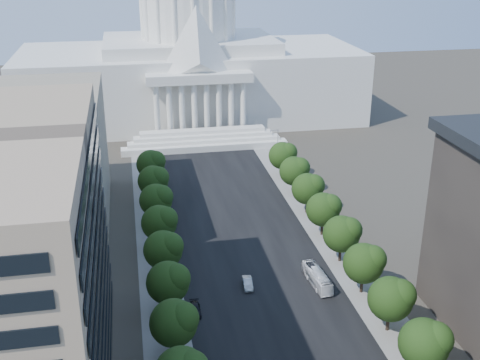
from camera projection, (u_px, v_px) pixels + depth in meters
road_asphalt at (238, 229)px, 137.32m from camera, size 30.00×260.00×0.01m
sidewalk_left at (154, 236)px, 134.05m from camera, size 8.00×260.00×0.02m
sidewalk_right at (318, 223)px, 140.58m from camera, size 8.00×260.00×0.02m
capitol at (190, 63)px, 216.27m from camera, size 120.00×56.00×73.00m
office_block_left_far at (16, 167)px, 132.56m from camera, size 38.00×52.00×30.00m
tree_l_d at (176, 322)px, 93.42m from camera, size 7.79×7.60×9.97m
tree_l_e at (170, 282)px, 104.36m from camera, size 7.79×7.60×9.97m
tree_l_f at (165, 249)px, 115.29m from camera, size 7.79×7.60×9.97m
tree_l_g at (161, 222)px, 126.22m from camera, size 7.79×7.60×9.97m
tree_l_h at (157, 199)px, 137.15m from camera, size 7.79×7.60×9.97m
tree_l_i at (154, 180)px, 148.09m from camera, size 7.79×7.60×9.97m
tree_l_j at (152, 163)px, 159.02m from camera, size 7.79×7.60×9.97m
tree_r_c at (427, 342)px, 88.68m from camera, size 7.79×7.60×9.97m
tree_r_d at (393, 298)px, 99.61m from camera, size 7.79×7.60×9.97m
tree_r_e at (366, 262)px, 110.54m from camera, size 7.79×7.60×9.97m
tree_r_f at (343, 233)px, 121.48m from camera, size 7.79×7.60×9.97m
tree_r_g at (325, 209)px, 132.41m from camera, size 7.79×7.60×9.97m
tree_r_h at (309, 188)px, 143.34m from camera, size 7.79×7.60×9.97m
tree_r_i at (295, 170)px, 154.27m from camera, size 7.79×7.60×9.97m
tree_r_j at (284, 155)px, 165.21m from camera, size 7.79×7.60×9.97m
streetlight_b at (439, 348)px, 88.45m from camera, size 2.61×0.44×9.00m
streetlight_c at (373, 264)px, 111.22m from camera, size 2.61×0.44×9.00m
streetlight_d at (330, 208)px, 134.00m from camera, size 2.61×0.44×9.00m
streetlight_e at (299, 169)px, 156.78m from camera, size 2.61×0.44×9.00m
streetlight_f at (276, 140)px, 179.56m from camera, size 2.61×0.44×9.00m
car_silver at (248, 283)px, 114.46m from camera, size 2.05×4.97×1.60m
car_dark_b at (195, 310)px, 106.43m from camera, size 2.18×4.99×1.43m
city_bus at (317, 278)px, 115.04m from camera, size 3.23×10.60×2.91m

